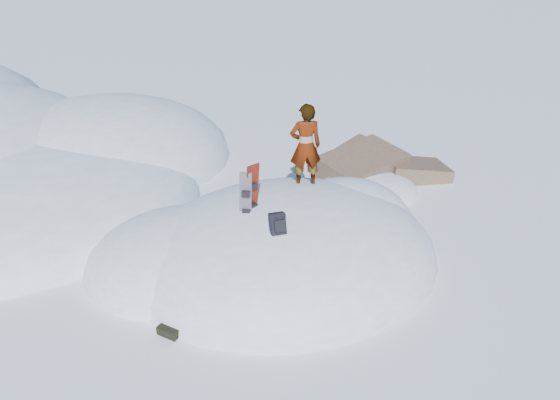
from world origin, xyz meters
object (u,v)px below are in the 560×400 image
object	(u,v)px
snowboard_red	(252,198)
backpack	(278,224)
snowboard_dark	(246,204)
person	(305,146)

from	to	relation	value
snowboard_red	backpack	distance (m)	1.12
snowboard_dark	person	distance (m)	2.11
snowboard_red	person	size ratio (longest dim) A/B	0.81
snowboard_dark	backpack	xyz separation A→B (m)	(0.38, -0.95, -0.03)
snowboard_red	snowboard_dark	xyz separation A→B (m)	(-0.18, -0.15, -0.04)
snowboard_red	person	world-z (taller)	person
snowboard_red	person	xyz separation A→B (m)	(1.54, 0.85, 0.65)
person	snowboard_red	bearing A→B (deg)	38.66
backpack	person	world-z (taller)	person
snowboard_dark	backpack	bearing A→B (deg)	-36.21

